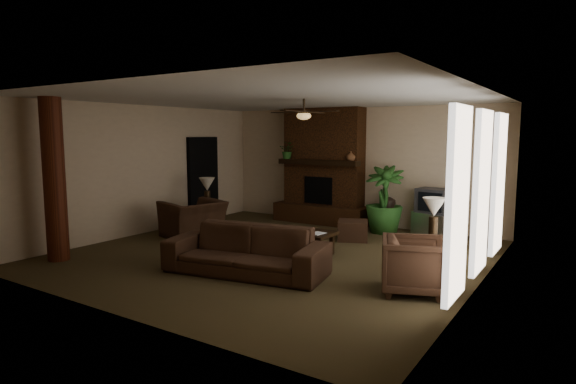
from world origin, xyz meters
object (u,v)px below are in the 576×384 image
Objects in this scene: lamp_right at (434,210)px; ottoman at (353,230)px; coffee_table at (301,234)px; side_table_right at (432,255)px; sofa at (246,242)px; log_column at (54,180)px; armchair_right at (414,263)px; floor_plant at (384,214)px; floor_vase at (388,211)px; tv_stand at (434,224)px; side_table_left at (210,218)px; lamp_left at (207,186)px; armchair_left at (193,213)px.

ottoman is at bearing 144.28° from lamp_right.
coffee_table is 2.35m from side_table_right.
sofa is 2.97m from lamp_right.
log_column reaches higher than lamp_right.
coffee_table is at bearing -178.40° from lamp_right.
coffee_table is (0.08, 1.53, -0.12)m from sofa.
floor_plant is at bearing 5.58° from armchair_right.
floor_vase is 0.52× the size of floor_plant.
tv_stand is 4.95m from side_table_left.
lamp_left is (-3.46, -2.19, 0.57)m from floor_vase.
armchair_right is 1.43× the size of ottoman.
floor_vase reaches higher than side_table_right.
tv_stand is (1.28, 1.33, 0.05)m from ottoman.
ottoman is 0.40× the size of floor_plant.
lamp_left is at bearing 131.52° from sofa.
floor_vase is (3.87, 5.55, -0.97)m from log_column.
coffee_table is 3.06m from lamp_left.
log_column is 2.38× the size of armchair_left.
coffee_table is at bearing -176.92° from side_table_right.
lamp_right is at bearing 105.86° from armchair_left.
sofa is at bearing -145.68° from side_table_right.
lamp_left is at bearing -147.48° from armchair_left.
side_table_left is (-0.16, 0.70, -0.24)m from armchair_left.
side_table_left is at bearing 50.27° from armchair_right.
armchair_right is at bearing -17.68° from lamp_left.
side_table_left is (-3.40, -2.18, -0.16)m from floor_vase.
armchair_left is at bearing -178.54° from side_table_right.
side_table_left is 0.85× the size of lamp_left.
sofa is 4.46m from floor_vase.
armchair_left is 3.40m from ottoman.
sofa is 4.61× the size of side_table_left.
coffee_table is 1.41× the size of tv_stand.
sofa reaches higher than tv_stand.
side_table_left is 0.73m from lamp_left.
floor_plant is (0.02, -0.29, -0.02)m from floor_vase.
lamp_right is at bearing 25.66° from log_column.
ottoman is at bearing 132.38° from armchair_left.
sofa is at bearing -98.10° from floor_vase.
side_table_right is (2.04, -1.42, 0.08)m from ottoman.
lamp_right is (1.82, -2.81, 0.57)m from floor_vase.
lamp_right is at bearing -18.77° from armchair_right.
floor_vase is 1.40× the size of side_table_left.
coffee_table is 2.65m from floor_plant.
armchair_right is 4.06m from floor_plant.
lamp_right reaches higher than side_table_right.
floor_plant is at bearing 28.98° from side_table_left.
side_table_right is (2.43, 1.66, -0.22)m from sofa.
log_column is 7.50m from tv_stand.
armchair_right is at bearing -85.91° from side_table_right.
tv_stand is at bearing 15.58° from floor_plant.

